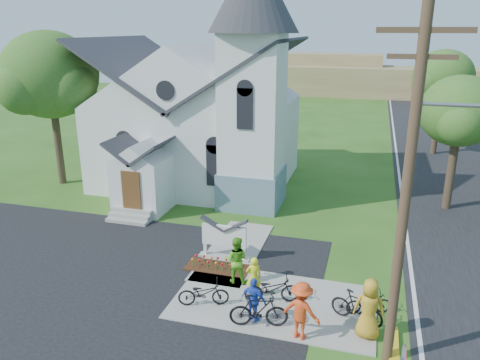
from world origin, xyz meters
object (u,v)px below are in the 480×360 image
(bike_4, at_px, (368,303))
(bike_2, at_px, (272,289))
(bike_0, at_px, (204,293))
(cyclist_4, at_px, (369,309))
(church_sign, at_px, (224,236))
(cyclist_0, at_px, (254,277))
(bike_3, at_px, (357,307))
(cyclist_3, at_px, (301,310))
(cyclist_2, at_px, (254,300))
(cyclist_1, at_px, (236,260))
(utility_pole, at_px, (410,185))
(bike_1, at_px, (259,311))

(bike_4, bearing_deg, bike_2, 73.30)
(bike_0, xyz_separation_m, bike_2, (2.24, 0.84, 0.05))
(bike_2, height_order, cyclist_4, cyclist_4)
(church_sign, distance_m, bike_4, 6.43)
(bike_2, bearing_deg, cyclist_0, 57.45)
(bike_0, relative_size, bike_3, 0.98)
(bike_0, distance_m, bike_2, 2.39)
(cyclist_0, distance_m, cyclist_3, 2.72)
(bike_2, xyz_separation_m, cyclist_4, (3.27, -1.07, 0.48))
(bike_0, xyz_separation_m, cyclist_2, (1.90, -0.41, 0.31))
(cyclist_1, distance_m, cyclist_3, 3.90)
(cyclist_3, bearing_deg, bike_0, 1.59)
(cyclist_0, height_order, bike_2, cyclist_0)
(bike_4, bearing_deg, cyclist_3, 113.02)
(utility_pole, bearing_deg, bike_3, 122.82)
(cyclist_1, relative_size, bike_4, 1.20)
(cyclist_1, xyz_separation_m, bike_1, (1.48, -2.47, -0.34))
(cyclist_0, bearing_deg, bike_1, 88.09)
(cyclist_0, distance_m, bike_1, 1.79)
(cyclist_0, height_order, bike_0, cyclist_0)
(utility_pole, distance_m, cyclist_1, 7.67)
(bike_4, bearing_deg, bike_0, 80.36)
(bike_4, bearing_deg, cyclist_2, 91.63)
(bike_0, bearing_deg, cyclist_1, -38.68)
(utility_pole, distance_m, bike_4, 5.46)
(cyclist_0, bearing_deg, utility_pole, 133.51)
(cyclist_0, height_order, cyclist_4, cyclist_4)
(church_sign, distance_m, cyclist_2, 4.59)
(bike_2, relative_size, cyclist_4, 0.98)
(utility_pole, bearing_deg, bike_4, 106.81)
(cyclist_1, relative_size, bike_3, 1.02)
(church_sign, height_order, bike_2, church_sign)
(cyclist_1, bearing_deg, cyclist_2, 115.54)
(church_sign, relative_size, bike_3, 1.22)
(utility_pole, xyz_separation_m, bike_3, (-1.03, 1.59, -4.81))
(bike_1, height_order, cyclist_2, cyclist_2)
(bike_1, bearing_deg, cyclist_0, 6.10)
(cyclist_2, relative_size, bike_4, 1.01)
(bike_0, relative_size, bike_2, 0.91)
(cyclist_2, distance_m, bike_4, 3.92)
(bike_1, relative_size, cyclist_3, 1.01)
(cyclist_0, distance_m, cyclist_2, 1.48)
(cyclist_1, bearing_deg, cyclist_4, 153.41)
(cyclist_1, height_order, bike_3, cyclist_1)
(church_sign, bearing_deg, bike_1, -59.17)
(cyclist_2, bearing_deg, utility_pole, -173.53)
(bike_0, bearing_deg, cyclist_4, -111.39)
(bike_1, height_order, bike_4, bike_1)
(cyclist_0, xyz_separation_m, bike_2, (0.71, -0.18, -0.26))
(cyclist_1, bearing_deg, cyclist_3, 133.43)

